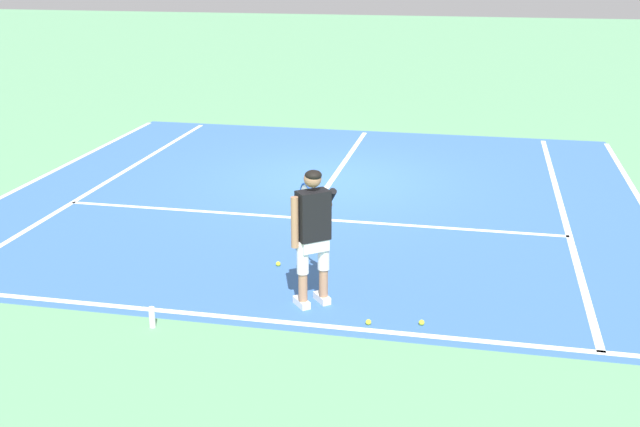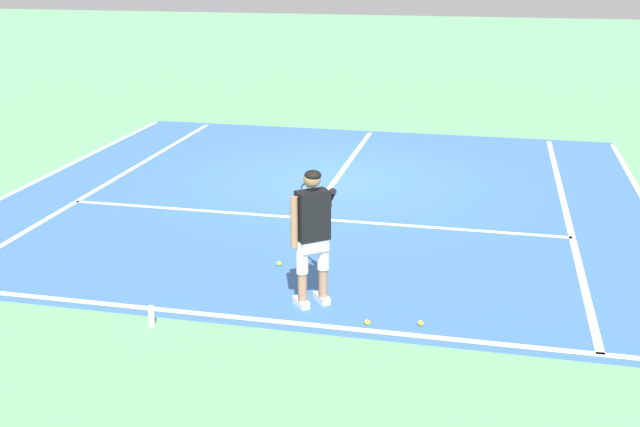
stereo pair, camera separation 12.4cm
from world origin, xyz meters
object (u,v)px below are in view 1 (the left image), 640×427
at_px(tennis_player, 313,228).
at_px(tennis_ball_by_baseline, 422,323).
at_px(tennis_ball_near_feet, 278,264).
at_px(tennis_ball_mid_court, 368,322).
at_px(water_bottle, 152,317).

bearing_deg(tennis_player, tennis_ball_by_baseline, -12.46).
bearing_deg(tennis_ball_near_feet, tennis_player, -56.27).
relative_size(tennis_player, tennis_ball_near_feet, 25.95).
bearing_deg(tennis_ball_by_baseline, tennis_ball_near_feet, 146.34).
height_order(tennis_ball_near_feet, tennis_ball_mid_court, same).
bearing_deg(tennis_player, water_bottle, -149.60).
xyz_separation_m(tennis_ball_near_feet, water_bottle, (-0.95, -2.07, 0.09)).
height_order(tennis_ball_near_feet, water_bottle, water_bottle).
distance_m(tennis_player, water_bottle, 2.13).
bearing_deg(tennis_ball_mid_court, water_bottle, -166.82).
distance_m(tennis_player, tennis_ball_mid_court, 1.28).
distance_m(tennis_ball_near_feet, water_bottle, 2.28).
bearing_deg(tennis_ball_near_feet, tennis_ball_mid_court, -45.50).
xyz_separation_m(tennis_player, water_bottle, (-1.68, -0.98, -0.86)).
relative_size(tennis_ball_near_feet, water_bottle, 0.26).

